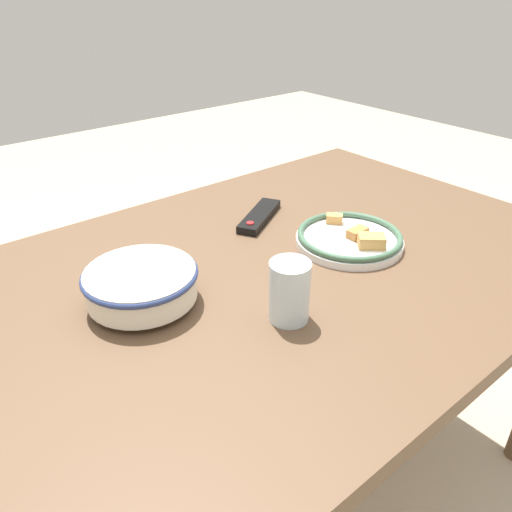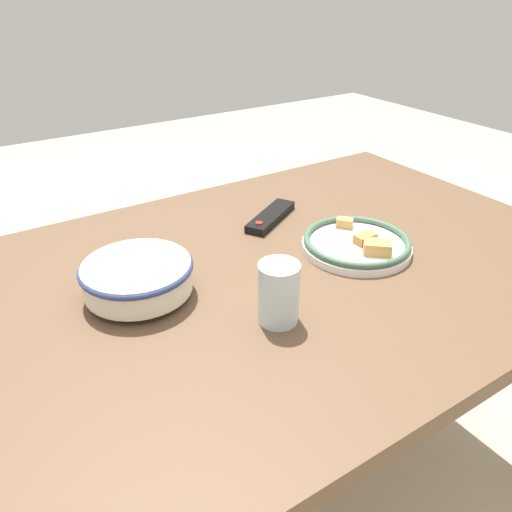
{
  "view_description": "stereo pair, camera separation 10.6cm",
  "coord_description": "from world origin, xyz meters",
  "px_view_note": "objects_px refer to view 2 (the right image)",
  "views": [
    {
      "loc": [
        -0.63,
        -0.71,
        1.33
      ],
      "look_at": [
        -0.05,
        0.0,
        0.8
      ],
      "focal_mm": 35.0,
      "sensor_mm": 36.0,
      "label": 1
    },
    {
      "loc": [
        -0.55,
        -0.77,
        1.33
      ],
      "look_at": [
        -0.05,
        0.0,
        0.8
      ],
      "focal_mm": 35.0,
      "sensor_mm": 36.0,
      "label": 2
    }
  ],
  "objects_px": {
    "food_plate": "(357,244)",
    "drinking_glass": "(279,293)",
    "tv_remote": "(271,217)",
    "noodle_bowl": "(138,277)"
  },
  "relations": [
    {
      "from": "noodle_bowl",
      "to": "food_plate",
      "type": "bearing_deg",
      "value": -11.11
    },
    {
      "from": "food_plate",
      "to": "drinking_glass",
      "type": "height_order",
      "value": "drinking_glass"
    },
    {
      "from": "noodle_bowl",
      "to": "food_plate",
      "type": "xyz_separation_m",
      "value": [
        0.49,
        -0.1,
        -0.03
      ]
    },
    {
      "from": "noodle_bowl",
      "to": "tv_remote",
      "type": "distance_m",
      "value": 0.44
    },
    {
      "from": "tv_remote",
      "to": "drinking_glass",
      "type": "xyz_separation_m",
      "value": [
        -0.23,
        -0.36,
        0.05
      ]
    },
    {
      "from": "drinking_glass",
      "to": "food_plate",
      "type": "bearing_deg",
      "value": 21.32
    },
    {
      "from": "noodle_bowl",
      "to": "tv_remote",
      "type": "xyz_separation_m",
      "value": [
        0.42,
        0.14,
        -0.03
      ]
    },
    {
      "from": "food_plate",
      "to": "noodle_bowl",
      "type": "bearing_deg",
      "value": 168.89
    },
    {
      "from": "food_plate",
      "to": "drinking_glass",
      "type": "bearing_deg",
      "value": -158.68
    },
    {
      "from": "tv_remote",
      "to": "noodle_bowl",
      "type": "bearing_deg",
      "value": 78.82
    }
  ]
}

